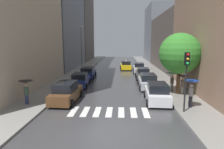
% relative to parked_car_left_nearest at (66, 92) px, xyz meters
% --- Properties ---
extents(ground_plane, '(28.00, 72.00, 0.04)m').
position_rel_parked_car_left_nearest_xyz_m(ground_plane, '(3.92, 18.17, -0.82)').
color(ground_plane, '#38383B').
extents(sidewalk_left, '(3.00, 72.00, 0.15)m').
position_rel_parked_car_left_nearest_xyz_m(sidewalk_left, '(-2.58, 18.17, -0.73)').
color(sidewalk_left, gray).
rests_on(sidewalk_left, ground).
extents(sidewalk_right, '(3.00, 72.00, 0.15)m').
position_rel_parked_car_left_nearest_xyz_m(sidewalk_right, '(10.42, 18.17, -0.73)').
color(sidewalk_right, gray).
rests_on(sidewalk_right, ground).
extents(crosswalk_stripes, '(5.85, 2.20, 0.01)m').
position_rel_parked_car_left_nearest_xyz_m(crosswalk_stripes, '(3.92, -2.54, -0.80)').
color(crosswalk_stripes, silver).
rests_on(crosswalk_stripes, ground).
extents(building_left_mid, '(6.00, 17.48, 19.74)m').
position_rel_parked_car_left_nearest_xyz_m(building_left_mid, '(-7.08, 22.65, 9.06)').
color(building_left_mid, slate).
rests_on(building_left_mid, ground).
extents(building_left_far, '(6.00, 16.19, 20.63)m').
position_rel_parked_car_left_nearest_xyz_m(building_left_far, '(-7.08, 40.09, 9.51)').
color(building_left_far, '#564C47').
rests_on(building_left_far, ground).
extents(building_right_mid, '(6.00, 20.25, 10.19)m').
position_rel_parked_car_left_nearest_xyz_m(building_right_mid, '(14.92, 22.20, 4.29)').
color(building_right_mid, '#564C47').
rests_on(building_right_mid, ground).
extents(building_right_far, '(6.00, 14.10, 14.93)m').
position_rel_parked_car_left_nearest_xyz_m(building_right_far, '(14.92, 40.12, 6.66)').
color(building_right_far, slate).
rests_on(building_right_far, ground).
extents(parked_car_left_nearest, '(2.13, 4.84, 1.72)m').
position_rel_parked_car_left_nearest_xyz_m(parked_car_left_nearest, '(0.00, 0.00, 0.00)').
color(parked_car_left_nearest, brown).
rests_on(parked_car_left_nearest, ground).
extents(parked_car_left_second, '(2.14, 4.44, 1.57)m').
position_rel_parked_car_left_nearest_xyz_m(parked_car_left_second, '(-0.05, 6.13, -0.07)').
color(parked_car_left_second, navy).
rests_on(parked_car_left_second, ground).
extents(parked_car_left_third, '(2.14, 4.73, 1.54)m').
position_rel_parked_car_left_nearest_xyz_m(parked_car_left_third, '(-0.07, 11.75, -0.08)').
color(parked_car_left_third, navy).
rests_on(parked_car_left_third, ground).
extents(parked_car_right_nearest, '(2.18, 4.42, 1.70)m').
position_rel_parked_car_left_nearest_xyz_m(parked_car_right_nearest, '(7.90, 0.15, -0.01)').
color(parked_car_right_nearest, silver).
rests_on(parked_car_right_nearest, ground).
extents(parked_car_right_second, '(2.16, 4.80, 1.62)m').
position_rel_parked_car_left_nearest_xyz_m(parked_car_right_second, '(7.80, 5.59, -0.04)').
color(parked_car_right_second, '#B2B7BF').
rests_on(parked_car_right_second, ground).
extents(parked_car_right_third, '(2.02, 4.40, 1.58)m').
position_rel_parked_car_left_nearest_xyz_m(parked_car_right_third, '(7.82, 11.11, -0.06)').
color(parked_car_right_third, '#474C51').
rests_on(parked_car_right_third, ground).
extents(parked_car_right_fourth, '(2.10, 4.12, 1.67)m').
position_rel_parked_car_left_nearest_xyz_m(parked_car_right_fourth, '(7.81, 17.22, -0.03)').
color(parked_car_right_fourth, silver).
rests_on(parked_car_right_fourth, ground).
extents(taxi_midroad, '(2.19, 4.62, 1.81)m').
position_rel_parked_car_left_nearest_xyz_m(taxi_midroad, '(5.63, 21.03, -0.04)').
color(taxi_midroad, yellow).
rests_on(taxi_midroad, ground).
extents(pedestrian_foreground, '(1.10, 1.10, 2.11)m').
position_rel_parked_car_left_nearest_xyz_m(pedestrian_foreground, '(10.17, -1.53, 0.92)').
color(pedestrian_foreground, black).
rests_on(pedestrian_foreground, sidewalk_right).
extents(pedestrian_near_tree, '(1.16, 1.16, 1.84)m').
position_rel_parked_car_left_nearest_xyz_m(pedestrian_near_tree, '(10.10, 3.93, 0.76)').
color(pedestrian_near_tree, gray).
rests_on(pedestrian_near_tree, sidewalk_right).
extents(pedestrian_by_kerb, '(1.11, 1.11, 1.83)m').
position_rel_parked_car_left_nearest_xyz_m(pedestrian_by_kerb, '(10.75, 2.51, 0.73)').
color(pedestrian_by_kerb, gray).
rests_on(pedestrian_by_kerb, sidewalk_right).
extents(pedestrian_far_side, '(1.15, 1.15, 1.95)m').
position_rel_parked_car_left_nearest_xyz_m(pedestrian_far_side, '(-2.87, -1.40, 0.83)').
color(pedestrian_far_side, navy).
rests_on(pedestrian_far_side, sidewalk_left).
extents(street_tree_right, '(3.90, 3.90, 5.88)m').
position_rel_parked_car_left_nearest_xyz_m(street_tree_right, '(10.35, 2.58, 3.26)').
color(street_tree_right, '#513823').
rests_on(street_tree_right, sidewalk_right).
extents(traffic_light_right_corner, '(0.30, 0.42, 4.30)m').
position_rel_parked_car_left_nearest_xyz_m(traffic_light_right_corner, '(9.37, -2.64, 2.48)').
color(traffic_light_right_corner, black).
rests_on(traffic_light_right_corner, sidewalk_right).
extents(lamp_post_left, '(0.60, 0.28, 7.44)m').
position_rel_parked_car_left_nearest_xyz_m(lamp_post_left, '(-1.63, 15.29, 3.60)').
color(lamp_post_left, '#595B60').
rests_on(lamp_post_left, sidewalk_left).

